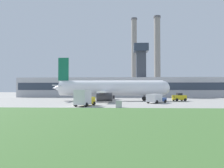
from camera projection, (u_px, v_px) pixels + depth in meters
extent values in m
plane|color=#999691|center=(119.00, 102.00, 49.68)|extent=(400.00, 400.00, 0.00)
cube|color=#426B33|center=(108.00, 133.00, 13.25)|extent=(240.00, 37.00, 0.06)
cube|color=#B2B2B7|center=(121.00, 88.00, 82.44)|extent=(76.11, 10.16, 7.20)
cube|color=#2D3847|center=(121.00, 86.00, 77.32)|extent=(74.58, 0.16, 2.59)
cube|color=#383D47|center=(141.00, 74.00, 82.18)|extent=(3.58, 3.58, 17.10)
cube|color=#283342|center=(141.00, 48.00, 82.45)|extent=(5.37, 5.37, 2.86)
cylinder|color=gray|center=(134.00, 57.00, 112.64)|extent=(2.78, 2.78, 39.13)
cylinder|color=#4C4C51|center=(134.00, 19.00, 113.19)|extent=(3.20, 3.20, 0.83)
cylinder|color=gray|center=(157.00, 56.00, 111.86)|extent=(3.19, 3.19, 39.83)
cylinder|color=#4C4C51|center=(157.00, 17.00, 112.42)|extent=(3.67, 3.67, 0.96)
cylinder|color=white|center=(111.00, 88.00, 53.37)|extent=(25.06, 3.68, 3.68)
sphere|color=white|center=(162.00, 88.00, 52.72)|extent=(3.50, 3.50, 3.50)
cone|color=white|center=(60.00, 88.00, 54.02)|extent=(4.05, 3.50, 3.50)
cube|color=#146647|center=(63.00, 69.00, 54.11)|extent=(2.58, 0.24, 5.66)
cube|color=white|center=(58.00, 85.00, 50.80)|extent=(0.73, 6.43, 0.20)
cube|color=white|center=(65.00, 86.00, 57.22)|extent=(0.73, 6.43, 0.20)
cube|color=white|center=(103.00, 92.00, 47.32)|extent=(1.63, 10.72, 0.36)
cube|color=white|center=(107.00, 92.00, 59.49)|extent=(1.63, 10.72, 0.36)
cylinder|color=#333338|center=(104.00, 97.00, 46.71)|extent=(3.33, 1.89, 1.89)
cylinder|color=#333338|center=(109.00, 95.00, 60.01)|extent=(3.33, 1.89, 1.89)
cylinder|color=#59595B|center=(144.00, 95.00, 52.90)|extent=(0.20, 0.20, 1.68)
sphere|color=black|center=(144.00, 99.00, 52.87)|extent=(1.13, 1.13, 1.13)
cylinder|color=#59595B|center=(99.00, 95.00, 51.01)|extent=(0.20, 0.20, 1.68)
sphere|color=black|center=(99.00, 99.00, 50.99)|extent=(1.13, 1.13, 1.13)
cylinder|color=#59595B|center=(102.00, 95.00, 55.89)|extent=(0.20, 0.20, 1.68)
sphere|color=black|center=(102.00, 98.00, 55.86)|extent=(1.13, 1.13, 1.13)
cube|color=yellow|center=(179.00, 97.00, 52.54)|extent=(3.37, 2.42, 1.10)
cube|color=black|center=(179.00, 94.00, 52.56)|extent=(1.33, 1.43, 0.50)
sphere|color=black|center=(185.00, 100.00, 51.92)|extent=(0.70, 0.70, 0.70)
sphere|color=black|center=(182.00, 99.00, 53.53)|extent=(0.70, 0.70, 0.70)
sphere|color=black|center=(177.00, 100.00, 51.51)|extent=(0.70, 0.70, 0.70)
sphere|color=black|center=(174.00, 99.00, 53.12)|extent=(0.70, 0.70, 0.70)
cube|color=#2D4C93|center=(161.00, 99.00, 46.28)|extent=(2.73, 2.78, 0.70)
cube|color=silver|center=(154.00, 98.00, 43.78)|extent=(3.54, 4.02, 1.54)
sphere|color=black|center=(165.00, 101.00, 45.86)|extent=(0.70, 0.70, 0.70)
sphere|color=black|center=(157.00, 101.00, 46.92)|extent=(0.70, 0.70, 0.70)
sphere|color=black|center=(157.00, 102.00, 42.50)|extent=(0.70, 0.70, 0.70)
sphere|color=black|center=(148.00, 102.00, 43.57)|extent=(0.70, 0.70, 0.70)
cube|color=yellow|center=(89.00, 100.00, 38.00)|extent=(2.19, 2.17, 1.15)
cube|color=silver|center=(83.00, 97.00, 35.33)|extent=(2.44, 3.46, 2.34)
sphere|color=black|center=(94.00, 103.00, 37.90)|extent=(0.70, 0.70, 0.70)
sphere|color=black|center=(84.00, 103.00, 38.33)|extent=(0.70, 0.70, 0.70)
sphere|color=black|center=(86.00, 105.00, 34.32)|extent=(0.70, 0.70, 0.70)
sphere|color=black|center=(76.00, 105.00, 34.75)|extent=(0.70, 0.70, 0.70)
cylinder|color=#23283D|center=(87.00, 102.00, 42.13)|extent=(0.36, 0.36, 0.81)
cylinder|color=yellow|center=(87.00, 98.00, 42.15)|extent=(0.46, 0.46, 0.64)
sphere|color=tan|center=(87.00, 96.00, 42.16)|extent=(0.22, 0.22, 0.22)
cube|color=#B2B7B2|center=(119.00, 104.00, 33.05)|extent=(0.91, 0.80, 1.06)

